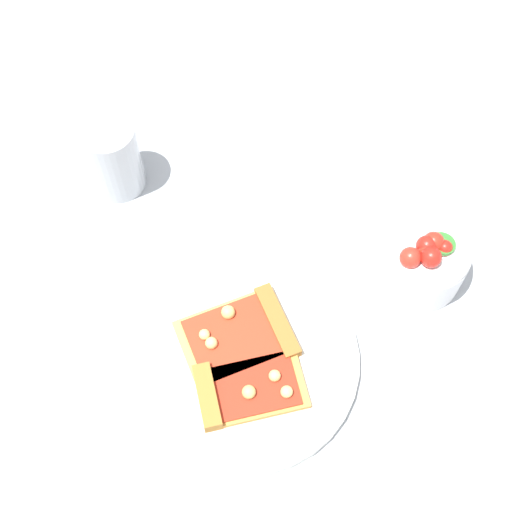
# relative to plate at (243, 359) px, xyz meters

# --- Properties ---
(ground_plane) EXTENTS (2.40, 2.40, 0.00)m
(ground_plane) POSITION_rel_plate_xyz_m (0.03, 0.05, -0.01)
(ground_plane) COLOR #B2B7BC
(ground_plane) RESTS_ON ground
(plate) EXTENTS (0.27, 0.27, 0.01)m
(plate) POSITION_rel_plate_xyz_m (0.00, 0.00, 0.00)
(plate) COLOR silver
(plate) RESTS_ON ground_plane
(pizza_slice_near) EXTENTS (0.15, 0.13, 0.02)m
(pizza_slice_near) POSITION_rel_plate_xyz_m (0.02, 0.02, 0.01)
(pizza_slice_near) COLOR #E5B256
(pizza_slice_near) RESTS_ON plate
(pizza_slice_far) EXTENTS (0.14, 0.12, 0.02)m
(pizza_slice_far) POSITION_rel_plate_xyz_m (-0.03, -0.03, 0.01)
(pizza_slice_far) COLOR gold
(pizza_slice_far) RESTS_ON plate
(salad_bowl) EXTENTS (0.11, 0.11, 0.08)m
(salad_bowl) POSITION_rel_plate_xyz_m (0.23, -0.07, 0.03)
(salad_bowl) COLOR white
(salad_bowl) RESTS_ON ground_plane
(soda_glass) EXTENTS (0.07, 0.07, 0.11)m
(soda_glass) POSITION_rel_plate_xyz_m (0.07, 0.30, 0.05)
(soda_glass) COLOR silver
(soda_glass) RESTS_ON ground_plane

